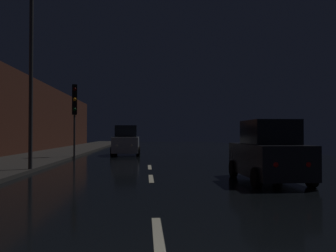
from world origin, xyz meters
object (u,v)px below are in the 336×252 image
car_parked_right_near (268,154)px  traffic_light_far_left (75,105)px  car_approaching_headlights (126,142)px  streetlamp_overhead (42,49)px

car_parked_right_near → traffic_light_far_left: bearing=37.5°
traffic_light_far_left → car_approaching_headlights: traffic_light_far_left is taller
traffic_light_far_left → streetlamp_overhead: size_ratio=0.61×
traffic_light_far_left → streetlamp_overhead: streetlamp_overhead is taller
streetlamp_overhead → car_parked_right_near: size_ratio=1.91×
traffic_light_far_left → streetlamp_overhead: 8.06m
traffic_light_far_left → car_approaching_headlights: bearing=128.1°
streetlamp_overhead → car_parked_right_near: bearing=-21.2°
streetlamp_overhead → car_parked_right_near: 9.79m
streetlamp_overhead → car_approaching_headlights: 12.63m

